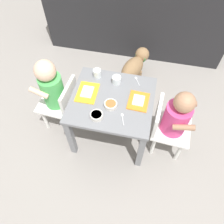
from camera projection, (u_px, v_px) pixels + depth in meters
ground_plane at (112, 132)px, 1.94m from camera, size 7.00×7.00×0.00m
kitchen_cabinet_back at (137, 10)px, 2.24m from camera, size 1.91×0.35×0.94m
dining_table at (112, 106)px, 1.62m from camera, size 0.60×0.55×0.47m
seated_child_left at (53, 89)px, 1.65m from camera, size 0.30×0.30×0.71m
seated_child_right at (175, 118)px, 1.53m from camera, size 0.30×0.30×0.67m
dog at (135, 66)px, 2.14m from camera, size 0.27×0.43×0.32m
food_tray_left at (87, 92)px, 1.59m from camera, size 0.15×0.20×0.02m
food_tray_right at (138, 101)px, 1.54m from camera, size 0.15×0.18×0.02m
water_cup_left at (116, 80)px, 1.63m from camera, size 0.07×0.07×0.06m
water_cup_right at (97, 74)px, 1.66m from camera, size 0.06×0.06×0.07m
cereal_bowl_left_side at (97, 115)px, 1.45m from camera, size 0.09×0.09×0.03m
veggie_bowl_near at (111, 105)px, 1.50m from camera, size 0.09×0.09×0.03m
spoon_by_left_tray at (123, 118)px, 1.46m from camera, size 0.04×0.10×0.01m
spoon_by_right_tray at (137, 80)px, 1.66m from camera, size 0.06×0.09×0.01m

